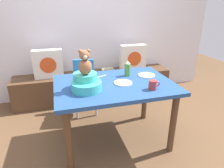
% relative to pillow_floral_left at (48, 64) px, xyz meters
% --- Properties ---
extents(ground_plane, '(8.00, 8.00, 0.00)m').
position_rel_pillow_floral_left_xyz_m(ground_plane, '(0.71, -1.18, -0.68)').
color(ground_plane, brown).
extents(back_wall, '(4.40, 0.10, 2.60)m').
position_rel_pillow_floral_left_xyz_m(back_wall, '(0.71, 0.29, 0.62)').
color(back_wall, silver).
rests_on(back_wall, ground_plane).
extents(window_bench, '(2.60, 0.44, 0.46)m').
position_rel_pillow_floral_left_xyz_m(window_bench, '(0.71, 0.02, -0.45)').
color(window_bench, brown).
rests_on(window_bench, ground_plane).
extents(pillow_floral_left, '(0.44, 0.15, 0.44)m').
position_rel_pillow_floral_left_xyz_m(pillow_floral_left, '(0.00, 0.00, 0.00)').
color(pillow_floral_left, white).
rests_on(pillow_floral_left, window_bench).
extents(pillow_floral_right, '(0.44, 0.15, 0.44)m').
position_rel_pillow_floral_left_xyz_m(pillow_floral_right, '(1.39, 0.00, 0.00)').
color(pillow_floral_right, white).
rests_on(pillow_floral_right, window_bench).
extents(book_stack, '(0.20, 0.14, 0.06)m').
position_rel_pillow_floral_left_xyz_m(book_stack, '(0.95, 0.02, -0.19)').
color(book_stack, '#99976E').
rests_on(book_stack, window_bench).
extents(dining_table, '(1.28, 0.89, 0.74)m').
position_rel_pillow_floral_left_xyz_m(dining_table, '(0.71, -1.18, -0.05)').
color(dining_table, '#264C8C').
rests_on(dining_table, ground_plane).
extents(highchair, '(0.37, 0.49, 0.79)m').
position_rel_pillow_floral_left_xyz_m(highchair, '(0.48, -0.42, -0.16)').
color(highchair, '#2672B2').
rests_on(highchair, ground_plane).
extents(infant_seat_teal, '(0.30, 0.33, 0.16)m').
position_rel_pillow_floral_left_xyz_m(infant_seat_teal, '(0.39, -1.27, 0.13)').
color(infant_seat_teal, '#3CBAAF').
rests_on(infant_seat_teal, dining_table).
extents(teddy_bear, '(0.13, 0.12, 0.25)m').
position_rel_pillow_floral_left_xyz_m(teddy_bear, '(0.39, -1.27, 0.34)').
color(teddy_bear, '#9C613F').
rests_on(teddy_bear, infant_seat_teal).
extents(ketchup_bottle, '(0.07, 0.07, 0.18)m').
position_rel_pillow_floral_left_xyz_m(ketchup_bottle, '(0.93, -0.99, 0.15)').
color(ketchup_bottle, '#4C8C33').
rests_on(ketchup_bottle, dining_table).
extents(coffee_mug, '(0.12, 0.08, 0.09)m').
position_rel_pillow_floral_left_xyz_m(coffee_mug, '(1.03, -1.44, 0.11)').
color(coffee_mug, '#9E332D').
rests_on(coffee_mug, dining_table).
extents(dinner_plate_near, '(0.20, 0.20, 0.01)m').
position_rel_pillow_floral_left_xyz_m(dinner_plate_near, '(0.80, -1.21, 0.07)').
color(dinner_plate_near, white).
rests_on(dinner_plate_near, dining_table).
extents(dinner_plate_far, '(0.20, 0.20, 0.01)m').
position_rel_pillow_floral_left_xyz_m(dinner_plate_far, '(1.15, -1.05, 0.07)').
color(dinner_plate_far, white).
rests_on(dinner_plate_far, dining_table).
extents(table_fork, '(0.16, 0.09, 0.01)m').
position_rel_pillow_floral_left_xyz_m(table_fork, '(0.61, -0.94, 0.06)').
color(table_fork, silver).
rests_on(table_fork, dining_table).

